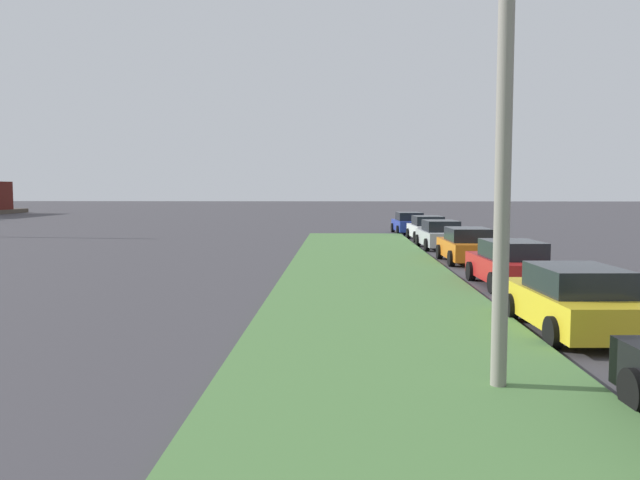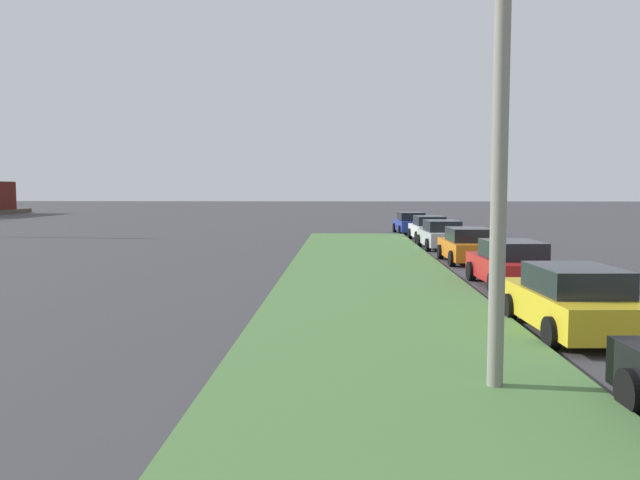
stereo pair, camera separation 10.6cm
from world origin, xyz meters
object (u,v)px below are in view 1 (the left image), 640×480
Objects in this scene: parked_car_red at (510,264)px; parked_car_white at (427,229)px; parked_car_yellow at (573,301)px; parked_car_orange at (467,246)px; parked_car_silver at (440,235)px; parked_car_blue at (409,223)px; streetlight at (529,101)px.

parked_car_red is 1.00× the size of parked_car_white.
parked_car_orange is at bearing -3.89° from parked_car_yellow.
parked_car_orange is at bearing 179.19° from parked_car_silver.
parked_car_blue is at bearing -0.99° from parked_car_red.
parked_car_yellow and parked_car_orange have the same top height.
parked_car_silver is at bearing 0.45° from parked_car_orange.
parked_car_blue is at bearing 2.16° from parked_car_white.
streetlight reaches higher than parked_car_orange.
parked_car_silver is 11.10m from parked_car_blue.
parked_car_yellow is 1.00× the size of parked_car_silver.
parked_car_silver is 1.00× the size of parked_car_blue.
parked_car_blue is (23.86, 0.69, 0.00)m from parked_car_red.
parked_car_red is at bearing 179.48° from parked_car_orange.
parked_car_silver is at bearing 176.92° from parked_car_white.
streetlight is at bearing 172.68° from parked_car_white.
parked_car_white is 0.58× the size of streetlight.
parked_car_yellow is at bearing 177.45° from parked_car_blue.
parked_car_white is 5.85m from parked_car_blue.
parked_car_yellow and parked_car_white have the same top height.
parked_car_white is (18.03, 0.21, 0.00)m from parked_car_red.
parked_car_white is (5.26, -0.05, 0.00)m from parked_car_silver.
parked_car_silver is (19.39, -0.14, 0.00)m from parked_car_yellow.
parked_car_white is (11.45, 0.13, 0.00)m from parked_car_orange.
parked_car_orange is at bearing -8.33° from streetlight.
parked_car_blue is 34.81m from streetlight.
parked_car_yellow is 13.20m from parked_car_orange.
parked_car_yellow is 5.92m from streetlight.
parked_car_red is at bearing 178.11° from parked_car_white.
parked_car_orange is 17.85m from streetlight.
parked_car_white is 1.00× the size of parked_car_blue.
parked_car_yellow is 24.65m from parked_car_white.
parked_car_orange is (13.20, -0.32, 0.00)m from parked_car_yellow.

